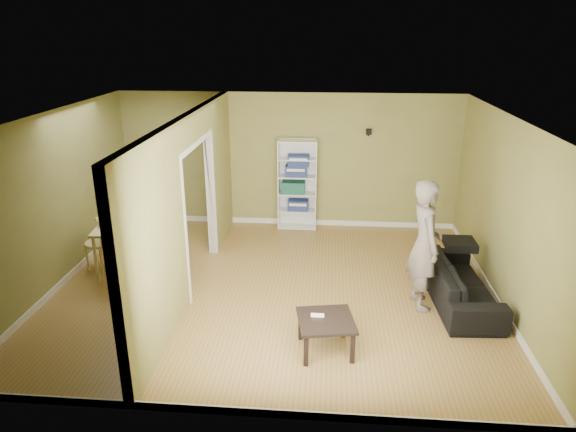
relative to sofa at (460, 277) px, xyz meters
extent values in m
plane|color=#9B7A49|center=(-2.70, 0.15, -0.38)|extent=(6.50, 6.50, 0.00)
plane|color=white|center=(-2.70, 0.15, 2.22)|extent=(6.50, 6.50, 0.00)
plane|color=olive|center=(-2.70, 2.90, 0.92)|extent=(6.50, 0.00, 6.50)
plane|color=olive|center=(-2.70, -2.60, 0.92)|extent=(6.50, 0.00, 6.50)
plane|color=olive|center=(-5.95, 0.15, 0.92)|extent=(0.00, 5.50, 5.50)
plane|color=olive|center=(0.55, 0.15, 0.92)|extent=(0.00, 5.50, 5.50)
cube|color=black|center=(-1.20, 2.84, 1.52)|extent=(0.10, 0.10, 0.10)
imported|color=black|center=(0.00, 0.00, 0.00)|extent=(2.03, 0.96, 0.76)
imported|color=slate|center=(-0.58, -0.16, 0.71)|extent=(0.87, 0.72, 2.18)
cube|color=white|center=(-2.88, 2.70, 0.50)|extent=(0.02, 0.32, 1.75)
cube|color=white|center=(-2.16, 2.70, 0.50)|extent=(0.02, 0.32, 1.75)
cube|color=white|center=(-2.52, 2.85, 0.50)|extent=(0.74, 0.02, 1.75)
cube|color=white|center=(-2.52, 2.70, -0.36)|extent=(0.70, 0.32, 0.02)
cube|color=white|center=(-2.52, 2.70, -0.02)|extent=(0.70, 0.32, 0.02)
cube|color=white|center=(-2.52, 2.70, 0.33)|extent=(0.70, 0.32, 0.02)
cube|color=white|center=(-2.52, 2.70, 0.67)|extent=(0.70, 0.32, 0.02)
cube|color=white|center=(-2.52, 2.70, 1.01)|extent=(0.70, 0.32, 0.02)
cube|color=white|center=(-2.52, 2.70, 1.36)|extent=(0.70, 0.32, 0.02)
cube|color=#1E1954|center=(-2.50, 2.70, 0.10)|extent=(0.39, 0.26, 0.20)
cube|color=#107254|center=(-2.59, 2.70, 0.45)|extent=(0.44, 0.29, 0.23)
cube|color=navy|center=(-2.54, 2.70, 0.78)|extent=(0.40, 0.26, 0.20)
cube|color=#152547|center=(-2.49, 2.70, 0.99)|extent=(0.40, 0.26, 0.20)
cube|color=black|center=(-1.90, -1.39, 0.04)|extent=(0.66, 0.66, 0.04)
cube|color=black|center=(-2.17, -1.67, -0.18)|extent=(0.05, 0.05, 0.40)
cube|color=black|center=(-1.62, -1.67, -0.18)|extent=(0.05, 0.05, 0.40)
cube|color=black|center=(-2.17, -1.12, -0.18)|extent=(0.05, 0.05, 0.40)
cube|color=black|center=(-1.62, -1.12, -0.18)|extent=(0.05, 0.05, 0.40)
cube|color=white|center=(-2.00, -1.34, 0.08)|extent=(0.16, 0.04, 0.03)
cube|color=beige|center=(-4.88, 0.54, 0.40)|extent=(1.28, 0.85, 0.04)
cylinder|color=beige|center=(-5.47, 0.16, 0.00)|extent=(0.05, 0.05, 0.76)
cylinder|color=beige|center=(-4.30, 0.16, 0.00)|extent=(0.05, 0.05, 0.76)
cylinder|color=beige|center=(-5.47, 0.91, 0.00)|extent=(0.05, 0.05, 0.76)
cylinder|color=beige|center=(-4.30, 0.91, 0.00)|extent=(0.05, 0.05, 0.76)
camera|label=1|loc=(-1.91, -6.75, 3.33)|focal=32.00mm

